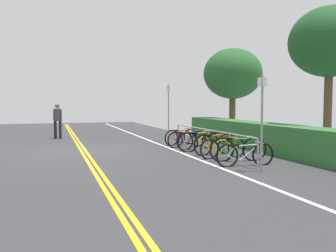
{
  "coord_description": "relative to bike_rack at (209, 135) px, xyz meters",
  "views": [
    {
      "loc": [
        13.44,
        -1.07,
        1.77
      ],
      "look_at": [
        3.09,
        2.3,
        1.06
      ],
      "focal_mm": 38.13,
      "sensor_mm": 36.0,
      "label": 1
    }
  ],
  "objects": [
    {
      "name": "bike_lane_stripe_white",
      "position": [
        -2.07,
        -0.87,
        -0.63
      ],
      "size": [
        33.88,
        0.12,
        0.0
      ],
      "primitive_type": "cube",
      "color": "white",
      "rests_on": "ground_plane"
    },
    {
      "name": "bicycle_5",
      "position": [
        1.17,
        -0.03,
        -0.31
      ],
      "size": [
        0.46,
        1.68,
        0.69
      ],
      "color": "black",
      "rests_on": "ground_plane"
    },
    {
      "name": "hedge_backdrop",
      "position": [
        1.5,
        2.4,
        -0.13
      ],
      "size": [
        15.3,
        1.13,
        1.0
      ],
      "primitive_type": "cube",
      "color": "#2D6B30",
      "rests_on": "ground_plane"
    },
    {
      "name": "ground_plane",
      "position": [
        -2.07,
        -4.13,
        -0.66
      ],
      "size": [
        37.65,
        12.02,
        0.05
      ],
      "primitive_type": "cube",
      "color": "#353538"
    },
    {
      "name": "tree_near_left",
      "position": [
        -5.37,
        3.81,
        2.63
      ],
      "size": [
        3.04,
        3.04,
        4.59
      ],
      "color": "brown",
      "rests_on": "ground_plane"
    },
    {
      "name": "centre_line_yellow_outer",
      "position": [
        -2.07,
        -4.05,
        -0.63
      ],
      "size": [
        33.88,
        0.1,
        0.0
      ],
      "primitive_type": "cube",
      "color": "gold",
      "rests_on": "ground_plane"
    },
    {
      "name": "bicycle_4",
      "position": [
        0.36,
        0.08,
        -0.27
      ],
      "size": [
        0.46,
        1.71,
        0.77
      ],
      "color": "black",
      "rests_on": "ground_plane"
    },
    {
      "name": "bike_rack",
      "position": [
        0.0,
        0.0,
        0.0
      ],
      "size": [
        6.35,
        0.05,
        0.84
      ],
      "color": "#9EA0A5",
      "rests_on": "ground_plane"
    },
    {
      "name": "bicycle_7",
      "position": [
        2.64,
        -0.08,
        -0.31
      ],
      "size": [
        0.46,
        1.76,
        0.69
      ],
      "color": "black",
      "rests_on": "ground_plane"
    },
    {
      "name": "tree_mid",
      "position": [
        0.76,
        4.42,
        3.32
      ],
      "size": [
        2.91,
        2.91,
        5.25
      ],
      "color": "brown",
      "rests_on": "ground_plane"
    },
    {
      "name": "bicycle_1",
      "position": [
        -1.86,
        -0.09,
        -0.31
      ],
      "size": [
        0.46,
        1.7,
        0.69
      ],
      "color": "black",
      "rests_on": "ground_plane"
    },
    {
      "name": "bicycle_6",
      "position": [
        1.84,
        0.14,
        -0.26
      ],
      "size": [
        0.5,
        1.76,
        0.79
      ],
      "color": "black",
      "rests_on": "ground_plane"
    },
    {
      "name": "centre_line_yellow_inner",
      "position": [
        -2.07,
        -4.21,
        -0.63
      ],
      "size": [
        33.88,
        0.1,
        0.0
      ],
      "primitive_type": "cube",
      "color": "gold",
      "rests_on": "ground_plane"
    },
    {
      "name": "sign_post_near",
      "position": [
        -3.93,
        -0.19,
        0.91
      ],
      "size": [
        0.36,
        0.1,
        2.59
      ],
      "color": "gray",
      "rests_on": "ground_plane"
    },
    {
      "name": "bicycle_0",
      "position": [
        -2.65,
        -0.06,
        -0.3
      ],
      "size": [
        0.6,
        1.61,
        0.71
      ],
      "color": "black",
      "rests_on": "ground_plane"
    },
    {
      "name": "bicycle_3",
      "position": [
        -0.38,
        -0.06,
        -0.27
      ],
      "size": [
        0.59,
        1.79,
        0.77
      ],
      "color": "black",
      "rests_on": "ground_plane"
    },
    {
      "name": "bicycle_2",
      "position": [
        -1.11,
        0.04,
        -0.29
      ],
      "size": [
        0.46,
        1.78,
        0.73
      ],
      "color": "black",
      "rests_on": "ground_plane"
    },
    {
      "name": "sign_post_far",
      "position": [
        3.47,
        -0.1,
        0.84
      ],
      "size": [
        0.36,
        0.07,
        2.48
      ],
      "color": "gray",
      "rests_on": "ground_plane"
    },
    {
      "name": "pedestrian",
      "position": [
        -6.93,
        -4.94,
        0.38
      ],
      "size": [
        0.33,
        0.41,
        1.75
      ],
      "color": "#1E1E2D",
      "rests_on": "ground_plane"
    }
  ]
}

